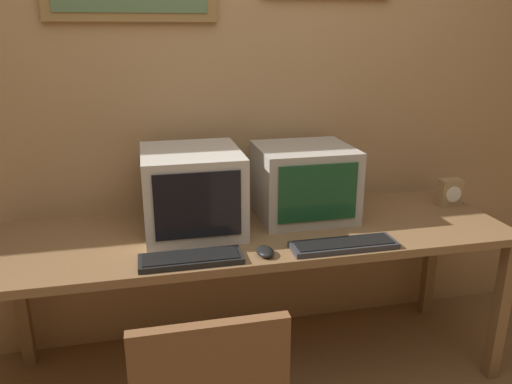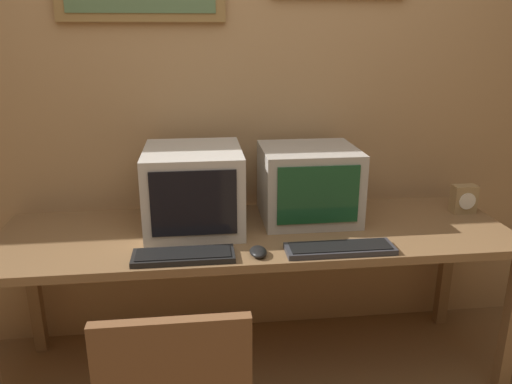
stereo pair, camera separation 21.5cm
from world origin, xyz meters
name	(u,v)px [view 1 (the left image)]	position (x,y,z in m)	size (l,w,h in m)	color
wall_back	(236,88)	(0.00, 1.50, 1.31)	(8.00, 0.08, 2.60)	tan
desk	(256,244)	(0.00, 1.08, 0.66)	(2.26, 0.69, 0.73)	olive
monitor_left	(192,190)	(-0.27, 1.17, 0.91)	(0.42, 0.46, 0.36)	beige
monitor_right	(304,182)	(0.26, 1.21, 0.90)	(0.43, 0.40, 0.34)	#B7B2A8
keyboard_main	(191,259)	(-0.31, 0.83, 0.74)	(0.40, 0.14, 0.03)	black
keyboard_side	(344,245)	(0.31, 0.82, 0.74)	(0.44, 0.13, 0.03)	#333338
mouse_near_keyboard	(265,251)	(-0.02, 0.82, 0.75)	(0.07, 0.10, 0.03)	black
desk_clock	(450,192)	(1.03, 1.19, 0.80)	(0.11, 0.07, 0.14)	#A38456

